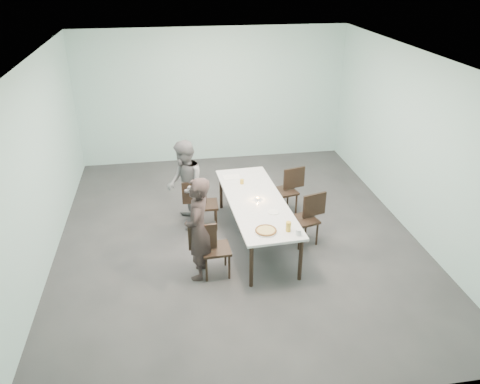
{
  "coord_description": "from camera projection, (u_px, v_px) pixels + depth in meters",
  "views": [
    {
      "loc": [
        -1.05,
        -6.8,
        4.32
      ],
      "look_at": [
        0.0,
        -0.33,
        1.0
      ],
      "focal_mm": 35.0,
      "sensor_mm": 36.0,
      "label": 1
    }
  ],
  "objects": [
    {
      "name": "amber_tumbler",
      "position": [
        242.0,
        182.0,
        8.18
      ],
      "size": [
        0.07,
        0.07,
        0.08
      ],
      "primitive_type": "cylinder",
      "color": "gold",
      "rests_on": "table"
    },
    {
      "name": "table",
      "position": [
        256.0,
        203.0,
        7.67
      ],
      "size": [
        1.04,
        2.65,
        0.75
      ],
      "rotation": [
        0.0,
        0.0,
        0.05
      ],
      "color": "white",
      "rests_on": "ground"
    },
    {
      "name": "beer_glass",
      "position": [
        288.0,
        227.0,
        6.75
      ],
      "size": [
        0.08,
        0.08,
        0.15
      ],
      "primitive_type": "cylinder",
      "color": "gold",
      "rests_on": "table"
    },
    {
      "name": "menu",
      "position": [
        231.0,
        177.0,
        8.44
      ],
      "size": [
        0.31,
        0.24,
        0.01
      ],
      "primitive_type": "cube",
      "rotation": [
        0.0,
        0.0,
        0.05
      ],
      "color": "silver",
      "rests_on": "table"
    },
    {
      "name": "chair_near_left",
      "position": [
        210.0,
        246.0,
        6.89
      ],
      "size": [
        0.62,
        0.44,
        0.87
      ],
      "rotation": [
        0.0,
        0.0,
        0.04
      ],
      "color": "black",
      "rests_on": "ground"
    },
    {
      "name": "chair_far_left",
      "position": [
        201.0,
        201.0,
        8.14
      ],
      "size": [
        0.62,
        0.44,
        0.87
      ],
      "rotation": [
        0.0,
        0.0,
        -0.05
      ],
      "color": "black",
      "rests_on": "ground"
    },
    {
      "name": "chair_far_right",
      "position": [
        288.0,
        187.0,
        8.63
      ],
      "size": [
        0.65,
        0.5,
        0.87
      ],
      "rotation": [
        0.0,
        0.0,
        3.37
      ],
      "color": "black",
      "rests_on": "ground"
    },
    {
      "name": "water_tumbler",
      "position": [
        298.0,
        232.0,
        6.67
      ],
      "size": [
        0.08,
        0.08,
        0.09
      ],
      "primitive_type": "cylinder",
      "color": "silver",
      "rests_on": "table"
    },
    {
      "name": "side_plate",
      "position": [
        273.0,
        212.0,
        7.28
      ],
      "size": [
        0.18,
        0.18,
        0.01
      ],
      "primitive_type": "cylinder",
      "color": "white",
      "rests_on": "table"
    },
    {
      "name": "tealight",
      "position": [
        258.0,
        199.0,
        7.64
      ],
      "size": [
        0.06,
        0.06,
        0.05
      ],
      "color": "silver",
      "rests_on": "table"
    },
    {
      "name": "ground",
      "position": [
        237.0,
        235.0,
        8.09
      ],
      "size": [
        7.0,
        7.0,
        0.0
      ],
      "primitive_type": "plane",
      "color": "#333335",
      "rests_on": "ground"
    },
    {
      "name": "diner_near",
      "position": [
        198.0,
        229.0,
        6.74
      ],
      "size": [
        0.51,
        0.66,
        1.6
      ],
      "primitive_type": "imported",
      "rotation": [
        0.0,
        0.0,
        -1.82
      ],
      "color": "black",
      "rests_on": "ground"
    },
    {
      "name": "pizza",
      "position": [
        266.0,
        231.0,
        6.76
      ],
      "size": [
        0.34,
        0.34,
        0.04
      ],
      "color": "white",
      "rests_on": "table"
    },
    {
      "name": "chair_near_right",
      "position": [
        308.0,
        215.0,
        7.71
      ],
      "size": [
        0.65,
        0.52,
        0.87
      ],
      "rotation": [
        0.0,
        0.0,
        3.41
      ],
      "color": "black",
      "rests_on": "ground"
    },
    {
      "name": "diner_far",
      "position": [
        185.0,
        185.0,
        8.06
      ],
      "size": [
        0.65,
        0.8,
        1.58
      ],
      "primitive_type": "imported",
      "rotation": [
        0.0,
        0.0,
        -1.51
      ],
      "color": "slate",
      "rests_on": "ground"
    },
    {
      "name": "room_shell",
      "position": [
        237.0,
        123.0,
        7.18
      ],
      "size": [
        6.02,
        7.02,
        3.01
      ],
      "color": "#ABD7D2",
      "rests_on": "ground"
    }
  ]
}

